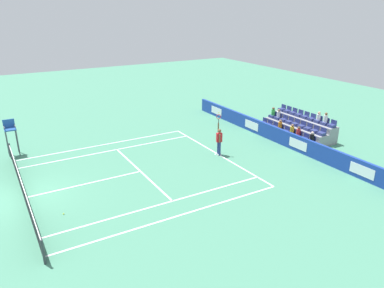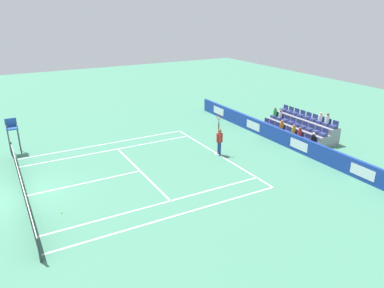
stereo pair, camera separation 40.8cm
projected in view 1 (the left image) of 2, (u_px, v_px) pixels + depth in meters
The scene contains 15 objects.
ground_plane at pixel (24, 198), 18.76m from camera, with size 80.00×80.00×0.00m, color #47896B.
line_baseline at pixel (217, 154), 24.38m from camera, with size 10.97×0.10×0.01m, color white.
line_service at pixel (140, 171), 21.78m from camera, with size 8.23×0.10×0.01m, color white.
line_centre_service at pixel (87, 184), 20.27m from camera, with size 0.10×6.40×0.01m, color white.
line_singles_sideline_left at pixel (111, 151), 24.89m from camera, with size 0.10×11.89×0.01m, color white.
line_singles_sideline_right at pixel (164, 203), 18.24m from camera, with size 0.10×11.89×0.01m, color white.
line_doubles_sideline_left at pixel (104, 145), 26.00m from camera, with size 0.10×11.89×0.01m, color white.
line_doubles_sideline_right at pixel (177, 216), 17.14m from camera, with size 0.10×11.89×0.01m, color white.
line_centre_mark at pixel (216, 154), 24.33m from camera, with size 0.10×0.20×0.01m, color white.
sponsor_barrier at pixel (274, 134), 26.52m from camera, with size 19.49×0.22×1.10m.
tennis_net at pixel (23, 189), 18.59m from camera, with size 11.97×0.10×1.07m.
tennis_player at pixel (219, 140), 23.90m from camera, with size 0.51×0.41×2.85m.
umpire_chair at pixel (11, 132), 23.80m from camera, with size 0.70×0.70×2.34m.
stadium_stand at pixel (297, 129), 27.60m from camera, with size 5.58×2.85×2.17m.
loose_tennis_ball at pixel (64, 214), 17.27m from camera, with size 0.07×0.07×0.07m, color #D1E533.
Camera 1 is at (-18.65, 0.96, 9.19)m, focal length 34.36 mm.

